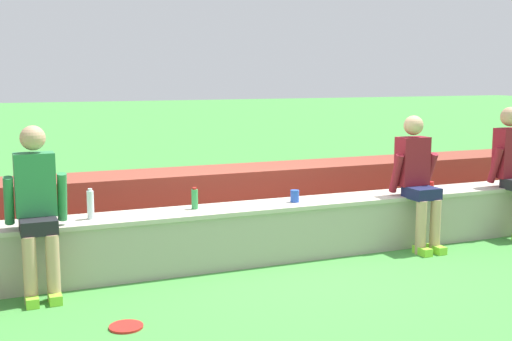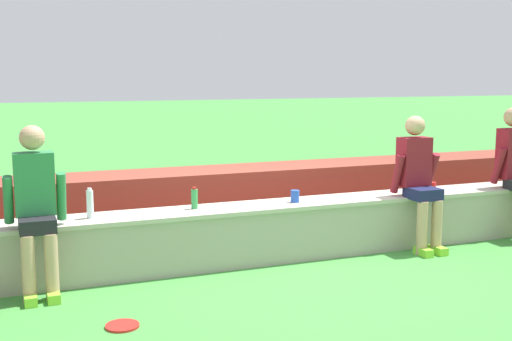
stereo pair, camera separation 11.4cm
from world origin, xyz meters
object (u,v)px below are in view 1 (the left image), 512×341
Objects in this scene: water_bottle_near_left at (90,204)px; water_bottle_mid_right at (195,199)px; person_center at (417,178)px; person_left_of_center at (37,206)px; plastic_cup_right_end at (295,196)px; frisbee at (126,327)px; plastic_cup_left_end at (430,187)px.

water_bottle_near_left reaches higher than water_bottle_mid_right.
person_left_of_center is at bearing -179.73° from person_center.
person_center is (3.82, 0.02, -0.01)m from person_left_of_center.
person_left_of_center is 3.82m from person_center.
water_bottle_near_left is 2.02m from plastic_cup_right_end.
person_left_of_center reaches higher than person_center.
water_bottle_near_left is (-3.35, 0.24, -0.07)m from person_center.
person_center reaches higher than water_bottle_mid_right.
water_bottle_near_left is 1.10× the size of frisbee.
person_left_of_center reaches higher than plastic_cup_left_end.
person_center is 2.39m from water_bottle_mid_right.
frisbee is (-3.31, -1.01, -0.75)m from person_center.
person_center is 12.82× the size of plastic_cup_left_end.
person_center reaches higher than plastic_cup_right_end.
plastic_cup_left_end is at bearing -2.25° from water_bottle_mid_right.
water_bottle_near_left reaches higher than frisbee.
person_center is at bearing 0.27° from person_left_of_center.
water_bottle_near_left is at bearing 179.15° from plastic_cup_left_end.
water_bottle_mid_right is at bearing 11.82° from person_left_of_center.
plastic_cup_right_end reaches higher than frisbee.
plastic_cup_left_end is at bearing 30.78° from person_center.
water_bottle_near_left is 3.66m from plastic_cup_left_end.
water_bottle_mid_right reaches higher than plastic_cup_left_end.
water_bottle_mid_right is (0.99, 0.05, -0.03)m from water_bottle_near_left.
plastic_cup_right_end is (2.49, 0.24, -0.14)m from person_left_of_center.
water_bottle_mid_right is at bearing 2.96° from water_bottle_near_left.
plastic_cup_left_end is 0.90× the size of plastic_cup_right_end.
person_center is 3.36m from water_bottle_near_left.
water_bottle_near_left reaches higher than plastic_cup_left_end.
person_left_of_center is at bearing -177.23° from plastic_cup_left_end.
person_center is 5.13× the size of water_bottle_near_left.
water_bottle_mid_right is at bearing 173.10° from person_center.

